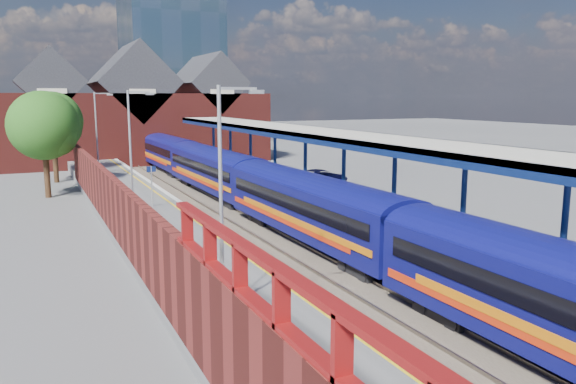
{
  "coord_description": "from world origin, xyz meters",
  "views": [
    {
      "loc": [
        -11.79,
        -10.15,
        7.66
      ],
      "look_at": [
        0.77,
        16.69,
        2.6
      ],
      "focal_mm": 35.0,
      "sensor_mm": 36.0,
      "label": 1
    }
  ],
  "objects_px": {
    "parked_car_blue": "(320,178)",
    "lamp_post_b": "(225,185)",
    "lamp_post_c": "(133,145)",
    "parked_car_dark": "(426,215)",
    "platform_sign": "(152,179)",
    "train": "(254,183)",
    "lamp_post_d": "(98,130)"
  },
  "relations": [
    {
      "from": "lamp_post_c",
      "to": "parked_car_dark",
      "type": "distance_m",
      "value": 16.5
    },
    {
      "from": "lamp_post_b",
      "to": "parked_car_blue",
      "type": "xyz_separation_m",
      "value": [
        14.42,
        20.55,
        -3.35
      ]
    },
    {
      "from": "platform_sign",
      "to": "parked_car_dark",
      "type": "xyz_separation_m",
      "value": [
        11.68,
        -11.52,
        -1.07
      ]
    },
    {
      "from": "train",
      "to": "parked_car_dark",
      "type": "bearing_deg",
      "value": -64.65
    },
    {
      "from": "train",
      "to": "platform_sign",
      "type": "xyz_separation_m",
      "value": [
        -6.49,
        0.58,
        0.57
      ]
    },
    {
      "from": "lamp_post_b",
      "to": "lamp_post_c",
      "type": "distance_m",
      "value": 16.0
    },
    {
      "from": "lamp_post_d",
      "to": "parked_car_dark",
      "type": "relative_size",
      "value": 1.64
    },
    {
      "from": "platform_sign",
      "to": "lamp_post_d",
      "type": "bearing_deg",
      "value": 95.56
    },
    {
      "from": "lamp_post_b",
      "to": "platform_sign",
      "type": "relative_size",
      "value": 2.8
    },
    {
      "from": "platform_sign",
      "to": "parked_car_blue",
      "type": "xyz_separation_m",
      "value": [
        13.06,
        2.55,
        -1.05
      ]
    },
    {
      "from": "train",
      "to": "platform_sign",
      "type": "height_order",
      "value": "platform_sign"
    },
    {
      "from": "train",
      "to": "parked_car_blue",
      "type": "xyz_separation_m",
      "value": [
        6.57,
        3.13,
        -0.48
      ]
    },
    {
      "from": "lamp_post_c",
      "to": "train",
      "type": "bearing_deg",
      "value": 10.28
    },
    {
      "from": "lamp_post_c",
      "to": "lamp_post_d",
      "type": "height_order",
      "value": "same"
    },
    {
      "from": "parked_car_dark",
      "to": "parked_car_blue",
      "type": "xyz_separation_m",
      "value": [
        1.38,
        14.07,
        0.02
      ]
    },
    {
      "from": "parked_car_blue",
      "to": "lamp_post_b",
      "type": "bearing_deg",
      "value": 129.96
    },
    {
      "from": "platform_sign",
      "to": "lamp_post_b",
      "type": "bearing_deg",
      "value": -94.33
    },
    {
      "from": "lamp_post_b",
      "to": "parked_car_dark",
      "type": "xyz_separation_m",
      "value": [
        13.04,
        6.48,
        -3.37
      ]
    },
    {
      "from": "train",
      "to": "lamp_post_b",
      "type": "bearing_deg",
      "value": -114.27
    },
    {
      "from": "lamp_post_d",
      "to": "parked_car_blue",
      "type": "bearing_deg",
      "value": -38.44
    },
    {
      "from": "train",
      "to": "lamp_post_c",
      "type": "distance_m",
      "value": 8.48
    },
    {
      "from": "lamp_post_c",
      "to": "parked_car_dark",
      "type": "xyz_separation_m",
      "value": [
        13.04,
        -9.52,
        -3.37
      ]
    },
    {
      "from": "train",
      "to": "parked_car_blue",
      "type": "height_order",
      "value": "train"
    },
    {
      "from": "train",
      "to": "parked_car_dark",
      "type": "xyz_separation_m",
      "value": [
        5.19,
        -10.95,
        -0.5
      ]
    },
    {
      "from": "lamp_post_b",
      "to": "parked_car_dark",
      "type": "height_order",
      "value": "lamp_post_b"
    },
    {
      "from": "parked_car_dark",
      "to": "parked_car_blue",
      "type": "relative_size",
      "value": 0.92
    },
    {
      "from": "parked_car_dark",
      "to": "lamp_post_c",
      "type": "bearing_deg",
      "value": 74.28
    },
    {
      "from": "lamp_post_c",
      "to": "parked_car_blue",
      "type": "height_order",
      "value": "lamp_post_c"
    },
    {
      "from": "lamp_post_b",
      "to": "platform_sign",
      "type": "height_order",
      "value": "lamp_post_b"
    },
    {
      "from": "train",
      "to": "lamp_post_c",
      "type": "bearing_deg",
      "value": -169.72
    },
    {
      "from": "lamp_post_c",
      "to": "platform_sign",
      "type": "bearing_deg",
      "value": 55.74
    },
    {
      "from": "train",
      "to": "parked_car_blue",
      "type": "bearing_deg",
      "value": 25.47
    }
  ]
}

